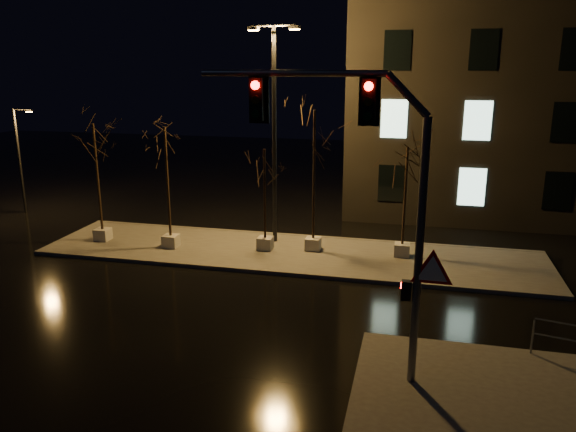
# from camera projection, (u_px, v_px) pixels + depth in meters

# --- Properties ---
(ground) EXTENTS (90.00, 90.00, 0.00)m
(ground) POSITION_uv_depth(u_px,v_px,m) (250.00, 311.00, 19.18)
(ground) COLOR black
(ground) RESTS_ON ground
(median) EXTENTS (22.00, 5.00, 0.15)m
(median) POSITION_uv_depth(u_px,v_px,m) (289.00, 253.00, 24.80)
(median) COLOR #4C4944
(median) RESTS_ON ground
(sidewalk_corner) EXTENTS (7.00, 5.00, 0.15)m
(sidewalk_corner) POSITION_uv_depth(u_px,v_px,m) (493.00, 394.00, 14.22)
(sidewalk_corner) COLOR #4C4944
(sidewalk_corner) RESTS_ON ground
(tree_0) EXTENTS (1.80, 1.80, 5.59)m
(tree_0) POSITION_uv_depth(u_px,v_px,m) (95.00, 150.00, 25.28)
(tree_0) COLOR #AEAAA3
(tree_0) RESTS_ON median
(tree_1) EXTENTS (1.80, 1.80, 5.56)m
(tree_1) POSITION_uv_depth(u_px,v_px,m) (166.00, 154.00, 24.31)
(tree_1) COLOR #AEAAA3
(tree_1) RESTS_ON median
(tree_2) EXTENTS (1.80, 1.80, 4.61)m
(tree_2) POSITION_uv_depth(u_px,v_px,m) (264.00, 172.00, 24.18)
(tree_2) COLOR #AEAAA3
(tree_2) RESTS_ON median
(tree_3) EXTENTS (1.80, 1.80, 6.32)m
(tree_3) POSITION_uv_depth(u_px,v_px,m) (314.00, 142.00, 23.76)
(tree_3) COLOR #AEAAA3
(tree_3) RESTS_ON median
(tree_4) EXTENTS (1.80, 1.80, 4.85)m
(tree_4) POSITION_uv_depth(u_px,v_px,m) (406.00, 172.00, 23.26)
(tree_4) COLOR #AEAAA3
(tree_4) RESTS_ON median
(traffic_signal_mast) EXTENTS (6.45, 0.29, 7.87)m
(traffic_signal_mast) POSITION_uv_depth(u_px,v_px,m) (369.00, 185.00, 13.63)
(traffic_signal_mast) COLOR slate
(traffic_signal_mast) RESTS_ON sidewalk_corner
(streetlight_main) EXTENTS (2.41, 0.64, 9.63)m
(streetlight_main) POSITION_uv_depth(u_px,v_px,m) (274.00, 121.00, 24.80)
(streetlight_main) COLOR black
(streetlight_main) RESTS_ON median
(streetlight_far) EXTENTS (1.14, 0.33, 5.82)m
(streetlight_far) POSITION_uv_depth(u_px,v_px,m) (20.00, 157.00, 31.05)
(streetlight_far) COLOR black
(streetlight_far) RESTS_ON ground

